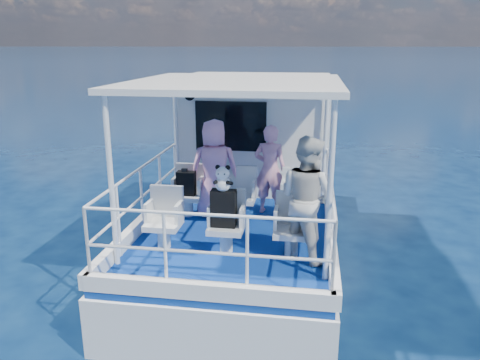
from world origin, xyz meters
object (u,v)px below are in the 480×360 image
Objects in this scene: passenger_stbd_aft at (306,198)px; panda at (223,178)px; passenger_port_fwd at (215,168)px; backpack_center at (224,208)px.

panda is at bearing 38.46° from passenger_stbd_aft.
passenger_port_fwd is 4.61× the size of panda.
passenger_stbd_aft reaches higher than passenger_port_fwd.
passenger_stbd_aft is (1.53, -1.39, 0.02)m from passenger_port_fwd.
passenger_port_fwd is 3.19× the size of backpack_center.
passenger_port_fwd is 1.51m from panda.
backpack_center is (0.42, -1.40, -0.18)m from passenger_port_fwd.
panda reaches higher than backpack_center.
passenger_stbd_aft is 3.27× the size of backpack_center.
backpack_center is (-1.11, -0.01, -0.20)m from passenger_stbd_aft.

